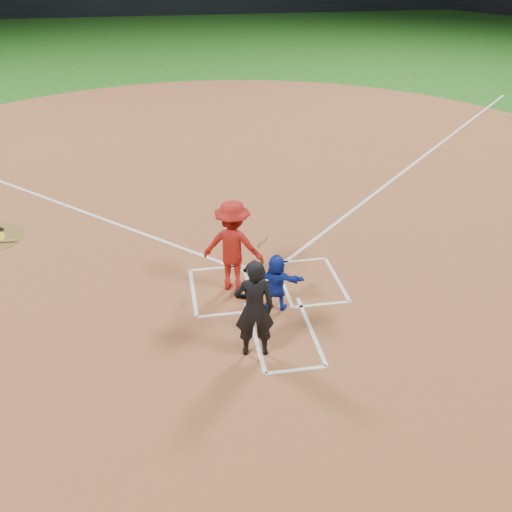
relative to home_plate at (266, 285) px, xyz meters
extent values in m
plane|color=#1B5615|center=(0.00, 0.00, -0.02)|extent=(120.00, 120.00, 0.00)
cylinder|color=brown|center=(0.00, 6.00, -0.01)|extent=(28.00, 28.00, 0.01)
cylinder|color=silver|center=(0.00, 0.00, 0.00)|extent=(0.60, 0.60, 0.02)
torus|color=black|center=(-6.27, 3.75, 0.03)|extent=(0.19, 0.19, 0.05)
imported|color=#142DA9|center=(0.03, -0.86, 0.60)|extent=(1.18, 0.67, 1.21)
imported|color=black|center=(-0.64, -2.20, 0.96)|extent=(0.75, 0.53, 1.94)
cube|color=white|center=(-0.98, 0.92, -0.01)|extent=(1.22, 0.08, 0.01)
cube|color=white|center=(-0.98, -0.92, -0.01)|extent=(1.22, 0.08, 0.01)
cube|color=white|center=(-0.37, 0.00, -0.01)|extent=(0.08, 1.83, 0.01)
cube|color=white|center=(-1.59, 0.00, -0.01)|extent=(0.08, 1.83, 0.01)
cube|color=white|center=(0.98, 0.92, -0.01)|extent=(1.22, 0.08, 0.01)
cube|color=white|center=(0.98, -0.92, -0.01)|extent=(1.22, 0.08, 0.01)
cube|color=white|center=(0.37, 0.00, -0.01)|extent=(0.08, 1.83, 0.01)
cube|color=white|center=(1.59, 0.00, -0.01)|extent=(0.08, 1.83, 0.01)
cube|color=white|center=(-0.55, -1.70, -0.01)|extent=(0.08, 2.20, 0.01)
cube|color=white|center=(0.55, -1.70, -0.01)|extent=(0.08, 2.20, 0.01)
cube|color=white|center=(0.00, -2.80, -0.01)|extent=(1.10, 0.08, 0.01)
cube|color=white|center=(7.07, 7.37, -0.01)|extent=(14.21, 14.21, 0.01)
imported|color=#A71912|center=(-0.71, 0.06, 1.00)|extent=(1.48, 1.17, 2.01)
cylinder|color=brown|center=(-0.11, -0.09, 1.13)|extent=(0.38, 0.80, 0.28)
camera|label=1|loc=(-2.02, -10.26, 6.66)|focal=40.00mm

